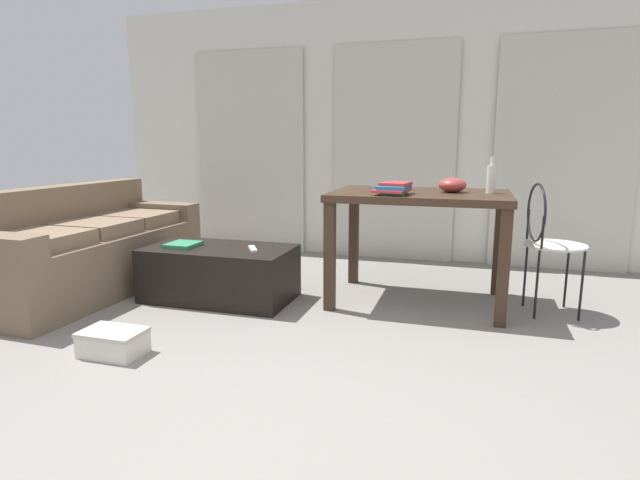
% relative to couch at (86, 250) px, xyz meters
% --- Properties ---
extents(ground_plane, '(7.97, 7.97, 0.00)m').
position_rel_couch_xyz_m(ground_plane, '(2.09, -0.18, -0.32)').
color(ground_plane, gray).
extents(wall_back, '(5.88, 0.10, 2.47)m').
position_rel_couch_xyz_m(wall_back, '(2.09, 1.88, 0.92)').
color(wall_back, silver).
rests_on(wall_back, ground).
extents(curtains, '(4.18, 0.03, 2.05)m').
position_rel_couch_xyz_m(curtains, '(2.09, 1.80, 0.71)').
color(curtains, beige).
rests_on(curtains, ground).
extents(couch, '(0.86, 1.90, 0.80)m').
position_rel_couch_xyz_m(couch, '(0.00, 0.00, 0.00)').
color(couch, brown).
rests_on(couch, ground).
extents(coffee_table, '(1.06, 0.58, 0.39)m').
position_rel_couch_xyz_m(coffee_table, '(1.10, 0.09, -0.12)').
color(coffee_table, black).
rests_on(coffee_table, ground).
extents(craft_table, '(1.21, 0.82, 0.80)m').
position_rel_couch_xyz_m(craft_table, '(2.50, 0.44, 0.36)').
color(craft_table, '#382619').
rests_on(craft_table, ground).
extents(wire_chair, '(0.39, 0.41, 0.88)m').
position_rel_couch_xyz_m(wire_chair, '(3.32, 0.44, 0.23)').
color(wire_chair, silver).
rests_on(wire_chair, ground).
extents(bottle_near, '(0.06, 0.06, 0.25)m').
position_rel_couch_xyz_m(bottle_near, '(2.96, 0.48, 0.58)').
color(bottle_near, beige).
rests_on(bottle_near, craft_table).
extents(bowl, '(0.19, 0.19, 0.10)m').
position_rel_couch_xyz_m(bowl, '(2.71, 0.49, 0.53)').
color(bowl, '#9E3833').
rests_on(bowl, craft_table).
extents(book_stack, '(0.24, 0.31, 0.08)m').
position_rel_couch_xyz_m(book_stack, '(2.34, 0.22, 0.52)').
color(book_stack, '#2D7F56').
rests_on(book_stack, craft_table).
extents(scissors, '(0.12, 0.11, 0.00)m').
position_rel_couch_xyz_m(scissors, '(2.13, 0.73, 0.48)').
color(scissors, '#9EA0A5').
rests_on(scissors, craft_table).
extents(tv_remote_primary, '(0.13, 0.18, 0.02)m').
position_rel_couch_xyz_m(tv_remote_primary, '(1.38, 0.07, 0.08)').
color(tv_remote_primary, '#B7B7B2').
rests_on(tv_remote_primary, coffee_table).
extents(magazine, '(0.21, 0.23, 0.03)m').
position_rel_couch_xyz_m(magazine, '(0.84, 0.04, 0.08)').
color(magazine, '#2D7F56').
rests_on(magazine, coffee_table).
extents(shoebox, '(0.33, 0.22, 0.14)m').
position_rel_couch_xyz_m(shoebox, '(1.02, -0.98, -0.25)').
color(shoebox, beige).
rests_on(shoebox, ground).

